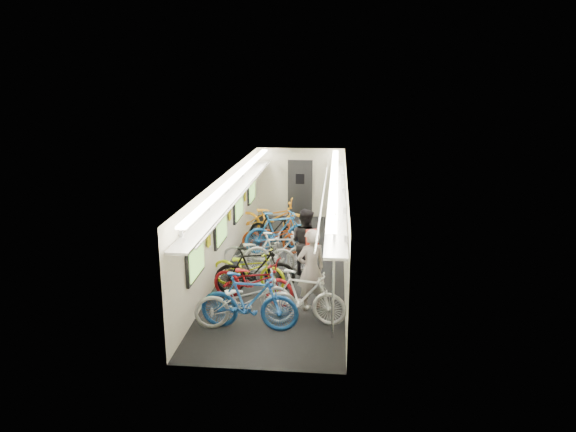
% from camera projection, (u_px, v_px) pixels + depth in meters
% --- Properties ---
extents(train_car_shell, '(10.00, 10.00, 10.00)m').
position_uv_depth(train_car_shell, '(275.00, 196.00, 13.58)').
color(train_car_shell, black).
rests_on(train_car_shell, ground).
extents(bicycle_0, '(2.10, 1.17, 1.04)m').
position_uv_depth(bicycle_0, '(246.00, 301.00, 9.87)').
color(bicycle_0, '#ADADB2').
rests_on(bicycle_0, ground).
extents(bicycle_1, '(1.93, 0.65, 1.15)m').
position_uv_depth(bicycle_1, '(249.00, 301.00, 9.71)').
color(bicycle_1, '#194A99').
rests_on(bicycle_1, ground).
extents(bicycle_2, '(1.99, 1.16, 0.99)m').
position_uv_depth(bicycle_2, '(253.00, 281.00, 10.94)').
color(bicycle_2, maroon).
rests_on(bicycle_2, ground).
extents(bicycle_3, '(1.88, 0.84, 1.09)m').
position_uv_depth(bicycle_3, '(255.00, 270.00, 11.41)').
color(bicycle_3, black).
rests_on(bicycle_3, ground).
extents(bicycle_4, '(1.92, 1.09, 0.96)m').
position_uv_depth(bicycle_4, '(248.00, 269.00, 11.69)').
color(bicycle_4, '#B9CA13').
rests_on(bicycle_4, ground).
extents(bicycle_5, '(1.78, 0.73, 1.04)m').
position_uv_depth(bicycle_5, '(278.00, 252.00, 12.69)').
color(bicycle_5, silver).
rests_on(bicycle_5, ground).
extents(bicycle_6, '(1.89, 0.77, 0.97)m').
position_uv_depth(bicycle_6, '(258.00, 253.00, 12.74)').
color(bicycle_6, '#A4A4A9').
rests_on(bicycle_6, ground).
extents(bicycle_7, '(1.98, 1.29, 1.16)m').
position_uv_depth(bicycle_7, '(278.00, 232.00, 14.18)').
color(bicycle_7, '#19589B').
rests_on(bicycle_7, ground).
extents(bicycle_8, '(1.78, 0.74, 0.91)m').
position_uv_depth(bicycle_8, '(272.00, 237.00, 14.15)').
color(bicycle_8, maroon).
rests_on(bicycle_8, ground).
extents(bicycle_9, '(1.68, 1.02, 0.98)m').
position_uv_depth(bicycle_9, '(274.00, 229.00, 14.74)').
color(bicycle_9, black).
rests_on(bicycle_9, ground).
extents(bicycle_10, '(2.23, 0.87, 1.16)m').
position_uv_depth(bicycle_10, '(272.00, 218.00, 15.64)').
color(bicycle_10, orange).
rests_on(bicycle_10, ground).
extents(bicycle_11, '(1.83, 0.87, 1.06)m').
position_uv_depth(bicycle_11, '(303.00, 297.00, 10.04)').
color(bicycle_11, silver).
rests_on(bicycle_11, ground).
extents(passenger_near, '(0.75, 0.67, 1.73)m').
position_uv_depth(passenger_near, '(311.00, 269.00, 10.55)').
color(passenger_near, gray).
rests_on(passenger_near, ground).
extents(passenger_mid, '(1.02, 0.99, 1.66)m').
position_uv_depth(passenger_mid, '(305.00, 242.00, 12.46)').
color(passenger_mid, black).
rests_on(passenger_mid, ground).
extents(backpack, '(0.29, 0.21, 0.38)m').
position_uv_depth(backpack, '(312.00, 238.00, 11.23)').
color(backpack, '#A31D10').
rests_on(backpack, passenger_near).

